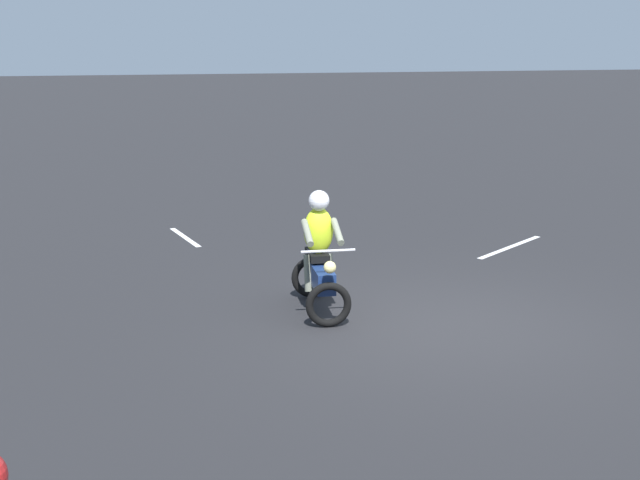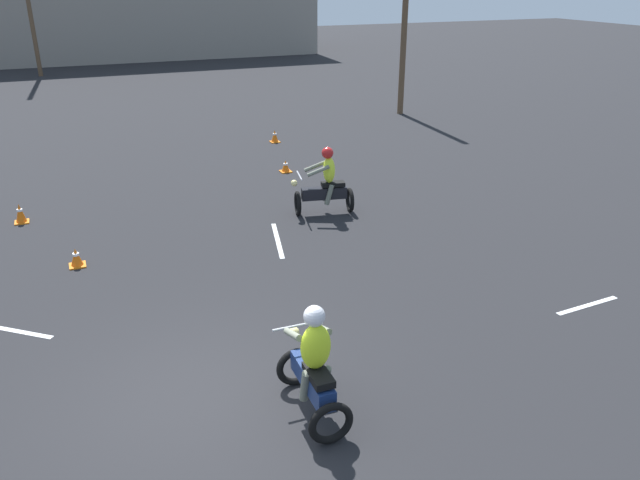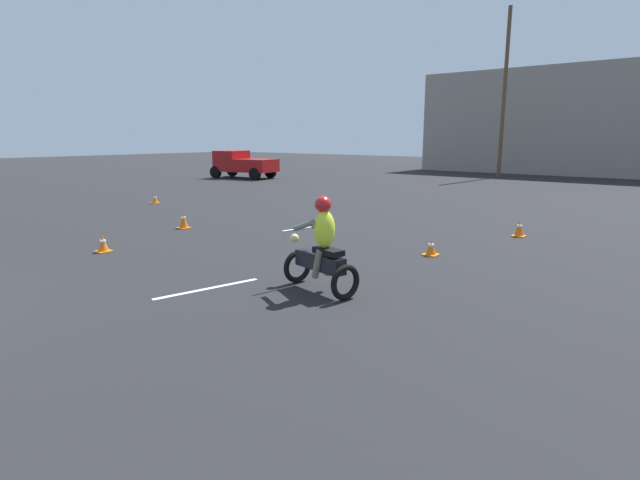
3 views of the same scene
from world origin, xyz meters
TOP-DOWN VIEW (x-y plane):
  - ground_plane at (0.00, 0.00)m, footprint 120.00×120.00m
  - motorcycle_rider_foreground at (1.47, -0.88)m, footprint 0.70×1.52m
  - motorcycle_rider_background at (4.58, 6.03)m, footprint 1.56×0.90m
  - traffic_cone_near_left at (5.67, 13.12)m, footprint 0.32×0.32m
  - traffic_cone_mid_center at (4.83, 9.65)m, footprint 0.32×0.32m
  - traffic_cone_far_right at (-1.22, 5.18)m, footprint 0.32×0.32m
  - traffic_cone_far_left at (-2.31, 8.20)m, footprint 0.32×0.32m
  - lane_stripe_e at (7.08, -0.03)m, footprint 1.42×0.19m
  - lane_stripe_n at (2.94, 4.88)m, footprint 0.55×1.94m
  - lane_stripe_nw at (-2.44, 3.05)m, footprint 1.45×1.22m
  - utility_pole_near at (12.07, 15.68)m, footprint 0.24×0.24m
  - building_backdrop at (3.72, 40.98)m, footprint 26.08×9.55m

SIDE VIEW (x-z plane):
  - ground_plane at x=0.00m, z-range 0.00..0.00m
  - lane_stripe_e at x=7.08m, z-range 0.00..0.01m
  - lane_stripe_n at x=2.94m, z-range 0.00..0.01m
  - lane_stripe_nw at x=-2.44m, z-range 0.00..0.01m
  - traffic_cone_mid_center at x=4.83m, z-range -0.01..0.35m
  - traffic_cone_far_right at x=-1.22m, z-range -0.01..0.38m
  - traffic_cone_near_left at x=5.67m, z-range -0.01..0.42m
  - traffic_cone_far_left at x=-2.31m, z-range -0.01..0.46m
  - motorcycle_rider_foreground at x=1.47m, z-range -0.10..1.56m
  - motorcycle_rider_background at x=4.58m, z-range -0.10..1.56m
  - building_backdrop at x=3.72m, z-range 0.00..7.32m
  - utility_pole_near at x=12.07m, z-range 0.00..7.34m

